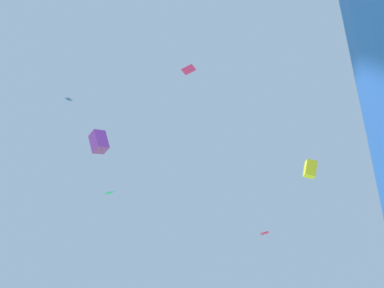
# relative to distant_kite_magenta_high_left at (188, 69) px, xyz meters

# --- Properties ---
(distant_kite_magenta_high_left) EXTENTS (1.01, 1.04, 0.39)m
(distant_kite_magenta_high_left) POSITION_rel_distant_kite_magenta_high_left_xyz_m (0.00, 0.00, 0.00)
(distant_kite_magenta_high_left) COLOR #DB2393
(distant_kite_purple_low_left) EXTENTS (1.46, 1.27, 1.59)m
(distant_kite_purple_low_left) POSITION_rel_distant_kite_magenta_high_left_xyz_m (-5.53, 0.60, -5.40)
(distant_kite_purple_low_left) COLOR purple
(distant_kite_magenta_mid_left) EXTENTS (0.56, 0.57, 0.20)m
(distant_kite_magenta_mid_left) POSITION_rel_distant_kite_magenta_high_left_xyz_m (4.21, -0.84, -11.03)
(distant_kite_magenta_mid_left) COLOR #DB2393
(distant_kite_yellow_low_right) EXTENTS (0.99, 0.81, 1.21)m
(distant_kite_yellow_low_right) POSITION_rel_distant_kite_magenta_high_left_xyz_m (8.11, 0.75, -6.61)
(distant_kite_yellow_low_right) COLOR yellow
(distant_kite_teal_mid_right) EXTENTS (0.47, 0.47, 0.20)m
(distant_kite_teal_mid_right) POSITION_rel_distant_kite_magenta_high_left_xyz_m (-4.48, -0.56, -8.92)
(distant_kite_teal_mid_right) COLOR #19B2AD
(distant_kite_blue_high_right) EXTENTS (0.52, 0.53, 0.16)m
(distant_kite_blue_high_right) POSITION_rel_distant_kite_magenta_high_left_xyz_m (-8.01, 1.67, -1.88)
(distant_kite_blue_high_right) COLOR blue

